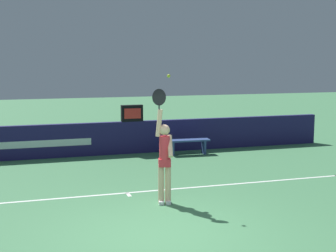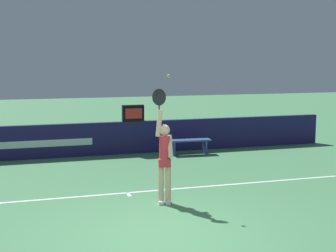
{
  "view_description": "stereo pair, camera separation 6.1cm",
  "coord_description": "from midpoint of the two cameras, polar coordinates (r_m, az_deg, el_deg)",
  "views": [
    {
      "loc": [
        -2.2,
        -7.56,
        2.97
      ],
      "look_at": [
        0.63,
        1.66,
        1.64
      ],
      "focal_mm": 51.38,
      "sensor_mm": 36.0,
      "label": 1
    },
    {
      "loc": [
        -2.14,
        -7.58,
        2.97
      ],
      "look_at": [
        0.63,
        1.66,
        1.64
      ],
      "focal_mm": 51.38,
      "sensor_mm": 36.0,
      "label": 2
    }
  ],
  "objects": [
    {
      "name": "speed_display",
      "position": [
        15.23,
        -4.06,
        1.53
      ],
      "size": [
        0.68,
        0.2,
        0.52
      ],
      "color": "black",
      "rests_on": "back_wall"
    },
    {
      "name": "back_wall",
      "position": [
        15.14,
        -8.27,
        -1.53
      ],
      "size": [
        15.55,
        0.19,
        1.03
      ],
      "color": "#1F1B51",
      "rests_on": "ground"
    },
    {
      "name": "courtside_bench_near",
      "position": [
        15.13,
        2.65,
        -2.06
      ],
      "size": [
        1.38,
        0.45,
        0.48
      ],
      "color": "#324884",
      "rests_on": "ground"
    },
    {
      "name": "tennis_ball",
      "position": [
        9.68,
        0.27,
        5.96
      ],
      "size": [
        0.07,
        0.07,
        0.07
      ],
      "color": "#D3E035"
    },
    {
      "name": "court_lines",
      "position": [
        8.39,
        -0.66,
        -12.83
      ],
      "size": [
        11.11,
        5.63,
        0.0
      ],
      "color": "white",
      "rests_on": "ground"
    },
    {
      "name": "ground_plane",
      "position": [
        8.41,
        -0.7,
        -12.8
      ],
      "size": [
        60.0,
        60.0,
        0.0
      ],
      "primitive_type": "plane",
      "color": "#437E51"
    },
    {
      "name": "tennis_player",
      "position": [
        9.89,
        -0.26,
        -3.67
      ],
      "size": [
        0.44,
        0.41,
        2.39
      ],
      "color": "beige",
      "rests_on": "ground"
    }
  ]
}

